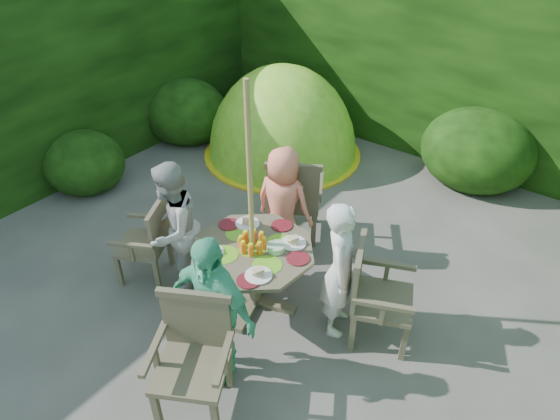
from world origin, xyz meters
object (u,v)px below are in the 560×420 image
Objects in this scene: patio_table at (253,257)px; garden_chair_front at (194,354)px; child_back at (283,204)px; child_front at (212,309)px; garden_chair_left at (148,240)px; garden_chair_back at (294,198)px; child_right at (341,270)px; child_left at (173,229)px; dome_tent at (282,154)px; garden_chair_right at (374,293)px; parasol_pole at (251,207)px.

garden_chair_front is at bearing -73.90° from patio_table.
patio_table is 1.14× the size of child_back.
child_front is (0.23, -0.77, 0.12)m from patio_table.
garden_chair_left is 1.56m from garden_chair_back.
child_back is 0.92× the size of child_front.
garden_chair_back is 0.75× the size of child_right.
patio_table is at bearing 87.02° from child_left.
child_left reaches higher than dome_tent.
garden_chair_back reaches higher than garden_chair_right.
child_left is (-0.77, -0.24, 0.11)m from patio_table.
child_back is (-0.54, 1.82, 0.12)m from garden_chair_front.
child_front is at bearing 42.36° from garden_chair_left.
child_front is (-0.07, 0.29, 0.18)m from garden_chair_front.
child_left reaches higher than child_right.
parasol_pole reaches higher than dome_tent.
dome_tent reaches higher than garden_chair_left.
child_front is at bearing 98.17° from child_back.
garden_chair_right is at bearing -44.37° from dome_tent.
garden_chair_front is 0.75× the size of child_back.
child_front is (1.30, -0.45, 0.23)m from garden_chair_left.
child_back is (-0.24, 0.76, -0.48)m from parasol_pole.
patio_table is 1.10m from garden_chair_back.
child_back is at bearing 77.85° from garden_chair_front.
patio_table is 1.12m from garden_chair_left.
parasol_pole is 1.26m from garden_chair_right.
parasol_pole is at bearing 105.01° from child_front.
child_front reaches higher than patio_table.
child_left is 0.52× the size of dome_tent.
child_front reaches higher than child_back.
child_right is at bearing 86.96° from child_left.
garden_chair_left is at bearing 122.75° from garden_chair_front.
child_back is (0.53, 1.00, -0.05)m from child_left.
child_front is (-0.53, -1.00, 0.03)m from child_right.
garden_chair_front is at bearing -66.46° from dome_tent.
child_front is 0.53× the size of dome_tent.
child_right reaches higher than garden_chair_back.
dome_tent is (-1.82, 3.30, -0.68)m from child_front.
garden_chair_front is 0.70× the size of child_left.
child_back is (-1.00, 0.53, -0.03)m from child_right.
garden_chair_front is 0.72× the size of child_right.
patio_table is at bearing 75.69° from garden_chair_back.
garden_chair_left is 0.62× the size of child_front.
child_right is at bearing 111.99° from garden_chair_back.
patio_table is 1.45× the size of garden_chair_back.
garden_chair_back is 1.38m from child_left.
garden_chair_left is at bearing 30.35° from garden_chair_back.
garden_chair_right is 0.74× the size of child_back.
garden_chair_back is 1.35m from child_right.
parasol_pole is 2.25× the size of garden_chair_back.
garden_chair_back reaches higher than garden_chair_left.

